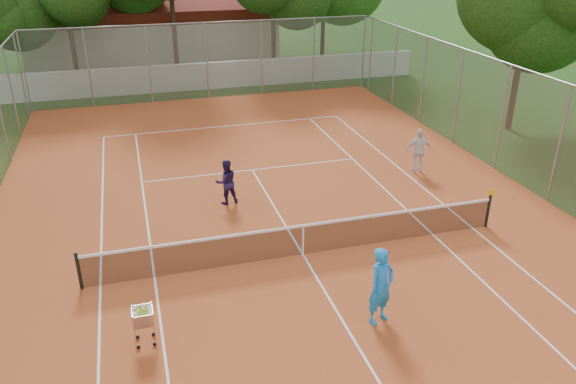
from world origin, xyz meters
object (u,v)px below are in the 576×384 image
object	(u,v)px
player_near	(381,286)
tennis_net	(303,239)
player_far_left	(226,182)
player_far_right	(419,150)
clubhouse	(153,25)
ball_hopper	(144,325)

from	to	relation	value
player_near	tennis_net	bearing A→B (deg)	80.12
player_far_left	player_far_right	xyz separation A→B (m)	(7.42, 0.66, 0.08)
tennis_net	clubhouse	xyz separation A→B (m)	(-2.00, 29.00, 1.69)
tennis_net	player_far_left	bearing A→B (deg)	110.32
player_far_left	player_far_right	size ratio (longest dim) A/B	0.91
clubhouse	player_far_right	size ratio (longest dim) A/B	9.73
player_near	player_far_left	world-z (taller)	player_near
player_far_right	ball_hopper	world-z (taller)	player_far_right
clubhouse	player_far_left	size ratio (longest dim) A/B	10.70
ball_hopper	player_far_left	bearing A→B (deg)	81.09
tennis_net	player_far_right	world-z (taller)	player_far_right
tennis_net	clubhouse	size ratio (longest dim) A/B	0.72
player_far_right	ball_hopper	size ratio (longest dim) A/B	1.74
player_far_left	ball_hopper	xyz separation A→B (m)	(-3.04, -6.47, -0.28)
player_far_left	clubhouse	bearing A→B (deg)	-95.60
tennis_net	clubhouse	world-z (taller)	clubhouse
tennis_net	player_near	bearing A→B (deg)	-76.01
player_far_left	ball_hopper	distance (m)	7.15
player_near	player_far_left	distance (m)	7.53
clubhouse	ball_hopper	size ratio (longest dim) A/B	16.89
clubhouse	player_far_left	distance (m)	25.16
player_near	player_far_right	world-z (taller)	player_near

